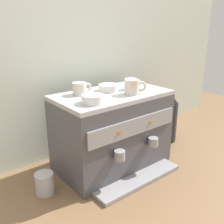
# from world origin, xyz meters

# --- Properties ---
(ground_plane) EXTENTS (4.00, 4.00, 0.00)m
(ground_plane) POSITION_xyz_m (0.00, 0.00, 0.00)
(ground_plane) COLOR brown
(tiled_backsplash_wall) EXTENTS (2.80, 0.03, 1.02)m
(tiled_backsplash_wall) POSITION_xyz_m (0.00, 0.32, 0.51)
(tiled_backsplash_wall) COLOR silver
(tiled_backsplash_wall) RESTS_ON ground_plane
(espresso_machine) EXTENTS (0.65, 0.48, 0.45)m
(espresso_machine) POSITION_xyz_m (0.00, -0.00, 0.22)
(espresso_machine) COLOR #4C4C51
(espresso_machine) RESTS_ON ground_plane
(ceramic_cup_0) EXTENTS (0.11, 0.08, 0.07)m
(ceramic_cup_0) POSITION_xyz_m (-0.15, 0.08, 0.48)
(ceramic_cup_0) COLOR beige
(ceramic_cup_0) RESTS_ON espresso_machine
(ceramic_cup_1) EXTENTS (0.12, 0.08, 0.08)m
(ceramic_cup_1) POSITION_xyz_m (0.07, -0.09, 0.49)
(ceramic_cup_1) COLOR beige
(ceramic_cup_1) RESTS_ON espresso_machine
(ceramic_cup_2) EXTENTS (0.10, 0.07, 0.06)m
(ceramic_cup_2) POSITION_xyz_m (0.15, 0.00, 0.48)
(ceramic_cup_2) COLOR beige
(ceramic_cup_2) RESTS_ON espresso_machine
(ceramic_bowl_0) EXTENTS (0.11, 0.11, 0.04)m
(ceramic_bowl_0) POSITION_xyz_m (-0.19, -0.09, 0.47)
(ceramic_bowl_0) COLOR white
(ceramic_bowl_0) RESTS_ON espresso_machine
(ceramic_bowl_1) EXTENTS (0.11, 0.11, 0.04)m
(ceramic_bowl_1) POSITION_xyz_m (0.01, 0.05, 0.47)
(ceramic_bowl_1) COLOR white
(ceramic_bowl_1) RESTS_ON espresso_machine
(coffee_grinder) EXTENTS (0.17, 0.17, 0.39)m
(coffee_grinder) POSITION_xyz_m (0.52, 0.04, 0.19)
(coffee_grinder) COLOR black
(coffee_grinder) RESTS_ON ground_plane
(milk_pitcher) EXTENTS (0.10, 0.10, 0.11)m
(milk_pitcher) POSITION_xyz_m (-0.44, -0.01, 0.06)
(milk_pitcher) COLOR #B7B7BC
(milk_pitcher) RESTS_ON ground_plane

